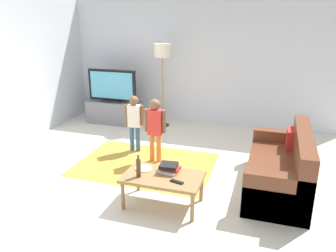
% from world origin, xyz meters
% --- Properties ---
extents(ground, '(7.80, 7.80, 0.00)m').
position_xyz_m(ground, '(0.00, 0.00, 0.00)').
color(ground, beige).
extents(wall_back, '(6.00, 0.12, 2.70)m').
position_xyz_m(wall_back, '(0.00, 3.00, 1.35)').
color(wall_back, silver).
rests_on(wall_back, ground).
extents(area_rug, '(2.20, 1.60, 0.01)m').
position_xyz_m(area_rug, '(-0.34, 0.43, 0.00)').
color(area_rug, '#B28C33').
rests_on(area_rug, ground).
extents(tv_stand, '(1.20, 0.44, 0.50)m').
position_xyz_m(tv_stand, '(-1.82, 2.30, 0.24)').
color(tv_stand, slate).
rests_on(tv_stand, ground).
extents(tv, '(1.10, 0.28, 0.71)m').
position_xyz_m(tv, '(-1.82, 2.28, 0.85)').
color(tv, black).
rests_on(tv, tv_stand).
extents(couch, '(0.80, 1.80, 0.86)m').
position_xyz_m(couch, '(1.80, 0.27, 0.29)').
color(couch, brown).
rests_on(couch, ground).
extents(floor_lamp, '(0.36, 0.36, 1.78)m').
position_xyz_m(floor_lamp, '(-0.71, 2.45, 1.54)').
color(floor_lamp, '#262626').
rests_on(floor_lamp, ground).
extents(child_near_tv, '(0.34, 0.16, 1.02)m').
position_xyz_m(child_near_tv, '(-0.72, 0.92, 0.61)').
color(child_near_tv, '#33598C').
rests_on(child_near_tv, ground).
extents(child_center, '(0.36, 0.17, 1.08)m').
position_xyz_m(child_center, '(-0.22, 0.60, 0.65)').
color(child_center, orange).
rests_on(child_center, ground).
extents(coffee_table, '(1.00, 0.60, 0.42)m').
position_xyz_m(coffee_table, '(0.33, -0.65, 0.37)').
color(coffee_table, olive).
rests_on(coffee_table, ground).
extents(book_stack, '(0.27, 0.23, 0.11)m').
position_xyz_m(book_stack, '(0.38, -0.52, 0.48)').
color(book_stack, white).
rests_on(book_stack, coffee_table).
extents(bottle, '(0.06, 0.06, 0.30)m').
position_xyz_m(bottle, '(0.05, -0.77, 0.54)').
color(bottle, '#4C3319').
rests_on(bottle, coffee_table).
extents(tv_remote, '(0.18, 0.09, 0.02)m').
position_xyz_m(tv_remote, '(0.55, -0.77, 0.43)').
color(tv_remote, black).
rests_on(tv_remote, coffee_table).
extents(plate, '(0.22, 0.22, 0.02)m').
position_xyz_m(plate, '(0.03, -0.55, 0.43)').
color(plate, white).
rests_on(plate, coffee_table).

